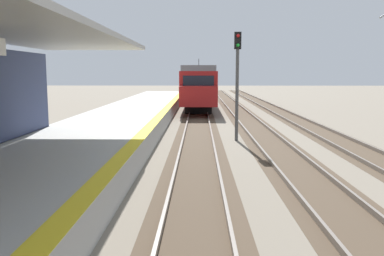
% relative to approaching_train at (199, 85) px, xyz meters
% --- Properties ---
extents(station_platform, '(5.00, 80.00, 0.91)m').
position_rel_approaching_train_xyz_m(station_platform, '(-4.40, -25.44, -1.73)').
color(station_platform, '#A8A8A3').
rests_on(station_platform, ground).
extents(track_pair_nearest_platform, '(2.34, 120.00, 0.16)m').
position_rel_approaching_train_xyz_m(track_pair_nearest_platform, '(-0.00, -21.44, -2.13)').
color(track_pair_nearest_platform, '#4C3D2D').
rests_on(track_pair_nearest_platform, ground).
extents(track_pair_middle, '(2.34, 120.00, 0.16)m').
position_rel_approaching_train_xyz_m(track_pair_middle, '(3.40, -21.44, -2.13)').
color(track_pair_middle, '#4C3D2D').
rests_on(track_pair_middle, ground).
extents(track_pair_far_side, '(2.34, 120.00, 0.16)m').
position_rel_approaching_train_xyz_m(track_pair_far_side, '(6.80, -21.44, -2.13)').
color(track_pair_far_side, '#4C3D2D').
rests_on(track_pair_far_side, ground).
extents(approaching_train, '(2.93, 19.60, 4.76)m').
position_rel_approaching_train_xyz_m(approaching_train, '(0.00, 0.00, 0.00)').
color(approaching_train, maroon).
rests_on(approaching_train, ground).
extents(rail_signal_post, '(0.32, 0.34, 5.20)m').
position_rel_approaching_train_xyz_m(rail_signal_post, '(1.88, -19.53, 1.02)').
color(rail_signal_post, '#4C4C4C').
rests_on(rail_signal_post, ground).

